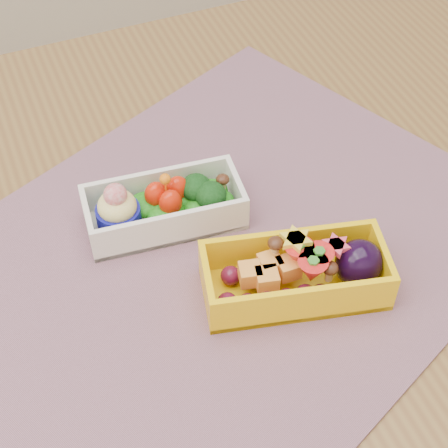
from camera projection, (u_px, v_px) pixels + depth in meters
name	position (u px, v px, depth m)	size (l,w,h in m)	color
table	(182.00, 309.00, 0.80)	(1.20, 0.80, 0.75)	brown
placemat	(219.00, 256.00, 0.72)	(0.57, 0.44, 0.00)	gray
bento_white	(163.00, 207.00, 0.73)	(0.16, 0.08, 0.07)	white
bento_yellow	(299.00, 274.00, 0.67)	(0.18, 0.11, 0.06)	yellow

